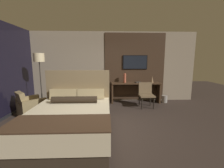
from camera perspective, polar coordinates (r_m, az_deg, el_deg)
name	(u,v)px	position (r m, az deg, el deg)	size (l,w,h in m)	color
ground_plane	(108,128)	(3.93, -1.66, -16.34)	(16.00, 16.00, 0.00)	#332823
wall_back_tv_panel	(111,67)	(6.15, -0.43, 6.47)	(7.20, 0.09, 2.80)	gray
bed	(71,119)	(3.64, -15.36, -12.70)	(1.80, 2.23, 1.40)	#33281E
desk	(135,89)	(6.09, 8.87, -1.81)	(1.92, 0.52, 0.80)	#422D1E
tv	(135,62)	(6.18, 8.75, 8.19)	(1.00, 0.04, 0.56)	black
desk_chair	(146,93)	(5.55, 12.79, -3.22)	(0.53, 0.52, 0.88)	brown
armchair_by_window	(30,106)	(5.34, -28.63, -7.53)	(0.98, 0.99, 0.76)	olive
floor_lamp	(39,62)	(5.51, -25.97, 7.43)	(0.34, 0.34, 1.91)	#282623
vase_tall	(125,78)	(5.96, 4.89, 2.29)	(0.10, 0.10, 0.37)	#B2563D
vase_short	(152,79)	(6.14, 15.01, 1.77)	(0.12, 0.12, 0.27)	#846647
book	(138,82)	(6.06, 9.82, 0.70)	(0.26, 0.21, 0.03)	#332D28
waste_bin	(164,99)	(6.39, 19.34, -5.41)	(0.22, 0.22, 0.28)	gray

